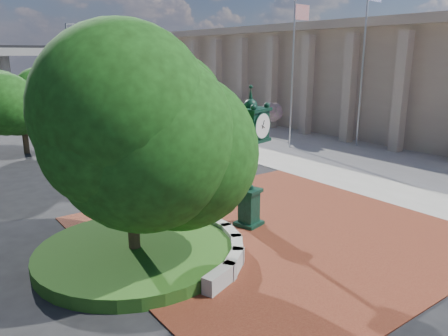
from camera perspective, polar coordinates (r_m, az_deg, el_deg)
The scene contains 16 objects.
ground at distance 16.78m, azimuth 4.18°, elevation -7.16°, with size 200.00×200.00×0.00m, color black.
plaza at distance 16.09m, azimuth 6.54°, elevation -8.13°, with size 12.00×12.00×0.04m, color maroon.
sidewalk at distance 34.64m, azimuth 13.47°, elevation 3.97°, with size 20.00×50.00×0.04m, color #9E9B93.
planter_wall at distance 15.17m, azimuth -3.65°, elevation -8.51°, with size 2.96×6.77×0.54m.
grass_bed at distance 14.20m, azimuth -11.55°, elevation -10.80°, with size 6.10×6.10×0.40m, color #1D4413.
civic_building at distance 41.39m, azimuth 18.60°, elevation 11.33°, with size 17.35×44.00×8.60m.
tree_planter at distance 13.09m, azimuth -12.33°, elevation 3.28°, with size 5.20×5.20×6.33m.
tree_street at distance 30.52m, azimuth -24.96°, elevation 7.72°, with size 4.40×4.40×5.45m.
post_clock at distance 15.67m, azimuth 3.40°, elevation 2.04°, with size 1.26×1.26×5.11m.
parked_car at distance 53.02m, azimuth -21.28°, elevation 7.89°, with size 1.99×4.94×1.68m, color #540C12.
flagpole_a at distance 29.59m, azimuth 8.92°, elevation 11.99°, with size 1.50×0.17×9.60m.
flagpole_b at distance 31.25m, azimuth 17.67°, elevation 12.93°, with size 1.72×0.20×10.99m.
street_lamp_near at distance 36.82m, azimuth -19.22°, elevation 11.94°, with size 1.85×0.72×8.47m.
shrub_near at distance 33.69m, azimuth 5.80°, elevation 6.72°, with size 1.20×1.20×2.20m.
shrub_mid at distance 40.16m, azimuth 0.99°, elevation 8.08°, with size 1.20×1.20×2.20m.
shrub_far at distance 40.82m, azimuth -3.97°, elevation 8.15°, with size 1.20×1.20×2.20m.
Camera 1 is at (-10.27, -11.71, 6.25)m, focal length 35.00 mm.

